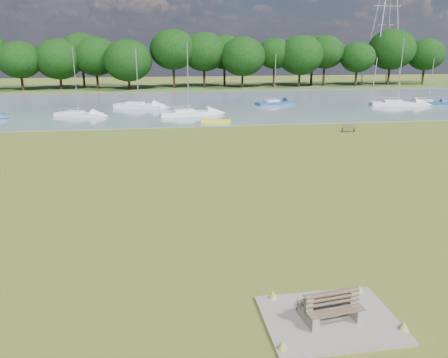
{
  "coord_description": "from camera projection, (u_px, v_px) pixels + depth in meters",
  "views": [
    {
      "loc": [
        -5.17,
        -25.37,
        8.36
      ],
      "look_at": [
        -1.55,
        -2.0,
        1.23
      ],
      "focal_mm": 35.0,
      "sensor_mm": 36.0,
      "label": 1
    }
  ],
  "objects": [
    {
      "name": "ground",
      "position": [
        244.0,
        188.0,
        27.17
      ],
      "size": [
        220.0,
        220.0,
        0.0
      ],
      "primitive_type": "plane",
      "color": "olive"
    },
    {
      "name": "bench_pair",
      "position": [
        331.0,
        307.0,
        13.78
      ],
      "size": [
        1.98,
        1.31,
        1.0
      ],
      "rotation": [
        0.0,
        0.0,
        0.12
      ],
      "color": "gray",
      "rests_on": "concrete_pad"
    },
    {
      "name": "sailboat_7",
      "position": [
        78.0,
        113.0,
        55.05
      ],
      "size": [
        6.22,
        3.65,
        8.43
      ],
      "rotation": [
        0.0,
        0.0,
        -0.35
      ],
      "color": "silver",
      "rests_on": "river"
    },
    {
      "name": "river",
      "position": [
        190.0,
        105.0,
        66.91
      ],
      "size": [
        220.0,
        40.0,
        0.1
      ],
      "primitive_type": "cube",
      "color": "slate",
      "rests_on": "ground"
    },
    {
      "name": "concrete_pad",
      "position": [
        330.0,
        319.0,
        13.91
      ],
      "size": [
        4.2,
        3.2,
        0.1
      ],
      "primitive_type": "cube",
      "color": "gray",
      "rests_on": "ground"
    },
    {
      "name": "sailboat_6",
      "position": [
        274.0,
        102.0,
        66.37
      ],
      "size": [
        6.18,
        3.37,
        7.45
      ],
      "rotation": [
        0.0,
        0.0,
        0.3
      ],
      "color": "navy",
      "rests_on": "river"
    },
    {
      "name": "sailboat_1",
      "position": [
        138.0,
        104.0,
        62.59
      ],
      "size": [
        7.3,
        4.33,
        8.18
      ],
      "rotation": [
        0.0,
        0.0,
        -0.36
      ],
      "color": "silver",
      "rests_on": "river"
    },
    {
      "name": "riverbank_bench",
      "position": [
        349.0,
        128.0,
        44.83
      ],
      "size": [
        1.46,
        0.58,
        0.88
      ],
      "rotation": [
        0.0,
        0.0,
        -0.11
      ],
      "color": "brown",
      "rests_on": "ground"
    },
    {
      "name": "tree_line",
      "position": [
        157.0,
        54.0,
        88.79
      ],
      "size": [
        132.83,
        9.94,
        12.03
      ],
      "color": "black",
      "rests_on": "far_bank"
    },
    {
      "name": "sailboat_2",
      "position": [
        188.0,
        112.0,
        55.51
      ],
      "size": [
        7.42,
        2.87,
        9.04
      ],
      "rotation": [
        0.0,
        0.0,
        0.12
      ],
      "color": "silver",
      "rests_on": "river"
    },
    {
      "name": "kayak",
      "position": [
        216.0,
        121.0,
        50.55
      ],
      "size": [
        3.48,
        1.69,
        0.34
      ],
      "primitive_type": "cube",
      "rotation": [
        0.0,
        0.0,
        -0.28
      ],
      "color": "yellow",
      "rests_on": "river"
    },
    {
      "name": "pylon",
      "position": [
        388.0,
        4.0,
        95.04
      ],
      "size": [
        6.35,
        4.45,
        27.83
      ],
      "color": "#A3A5A7",
      "rests_on": "far_bank"
    },
    {
      "name": "far_bank",
      "position": [
        179.0,
        88.0,
        95.3
      ],
      "size": [
        220.0,
        20.0,
        0.4
      ],
      "primitive_type": "cube",
      "color": "#4C6626",
      "rests_on": "ground"
    },
    {
      "name": "sailboat_4",
      "position": [
        396.0,
        102.0,
        65.09
      ],
      "size": [
        7.94,
        3.72,
        9.6
      ],
      "rotation": [
        0.0,
        0.0,
        -0.21
      ],
      "color": "silver",
      "rests_on": "river"
    },
    {
      "name": "sailboat_5",
      "position": [
        428.0,
        102.0,
        66.78
      ],
      "size": [
        5.61,
        3.21,
        6.83
      ],
      "rotation": [
        0.0,
        0.0,
        -0.33
      ],
      "color": "navy",
      "rests_on": "river"
    }
  ]
}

